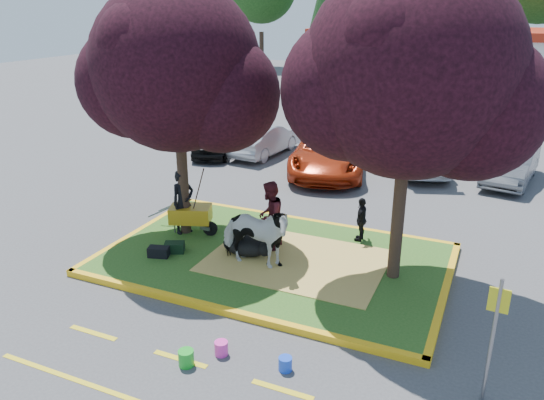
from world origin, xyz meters
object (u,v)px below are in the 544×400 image
at_px(bucket_green, 186,358).
at_px(bucket_pink, 221,348).
at_px(bucket_blue, 285,364).
at_px(car_black, 216,140).
at_px(car_silver, 265,139).
at_px(handler, 183,202).
at_px(calf, 245,246).
at_px(sign_post, 494,329).
at_px(wheelbarrow, 191,214).
at_px(cow, 255,236).

distance_m(bucket_green, bucket_pink, 0.67).
distance_m(bucket_pink, bucket_blue, 1.24).
xyz_separation_m(car_black, car_silver, (1.92, 0.82, 0.03)).
xyz_separation_m(handler, car_silver, (-1.51, 8.59, -0.37)).
relative_size(handler, car_silver, 0.44).
bearing_deg(car_silver, bucket_pink, 116.68).
relative_size(calf, car_silver, 0.30).
xyz_separation_m(bucket_green, car_black, (-6.45, 12.43, 0.47)).
distance_m(sign_post, car_black, 15.96).
bearing_deg(wheelbarrow, handler, -170.66).
bearing_deg(wheelbarrow, calf, -39.65).
height_order(calf, bucket_pink, calf).
bearing_deg(bucket_blue, car_black, 124.35).
xyz_separation_m(handler, sign_post, (7.86, -3.48, 0.32)).
height_order(cow, bucket_blue, cow).
bearing_deg(cow, sign_post, -115.63).
relative_size(cow, car_silver, 0.46).
distance_m(wheelbarrow, bucket_blue, 6.16).
xyz_separation_m(cow, car_black, (-6.04, 8.78, -0.31)).
bearing_deg(bucket_green, car_silver, 108.85).
height_order(handler, car_black, handler).
xyz_separation_m(wheelbarrow, bucket_blue, (4.50, -4.17, -0.53)).
relative_size(wheelbarrow, car_black, 0.54).
bearing_deg(handler, car_black, 51.29).
distance_m(bucket_blue, car_black, 14.36).
relative_size(bucket_blue, car_black, 0.07).
relative_size(cow, calf, 1.57).
distance_m(sign_post, bucket_green, 5.14).
bearing_deg(bucket_blue, bucket_green, -160.44).
bearing_deg(car_silver, sign_post, 133.32).
xyz_separation_m(calf, sign_post, (5.73, -2.88, 0.94)).
relative_size(cow, wheelbarrow, 0.94).
bearing_deg(calf, bucket_pink, -68.70).
bearing_deg(car_black, sign_post, -61.74).
distance_m(bucket_green, bucket_blue, 1.75).
bearing_deg(bucket_green, wheelbarrow, 120.88).
height_order(car_black, car_silver, car_silver).
height_order(handler, bucket_blue, handler).
distance_m(handler, wheelbarrow, 0.41).
bearing_deg(bucket_green, bucket_blue, 19.56).
distance_m(bucket_green, car_black, 14.01).
relative_size(handler, sign_post, 0.79).
relative_size(bucket_green, bucket_pink, 1.12).
bearing_deg(bucket_blue, handler, 138.85).
height_order(cow, wheelbarrow, cow).
height_order(wheelbarrow, bucket_blue, wheelbarrow).
bearing_deg(wheelbarrow, cow, -44.81).
height_order(handler, sign_post, sign_post).
xyz_separation_m(calf, bucket_pink, (1.30, -3.55, -0.27)).
xyz_separation_m(sign_post, car_silver, (-9.38, 12.06, -0.69)).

